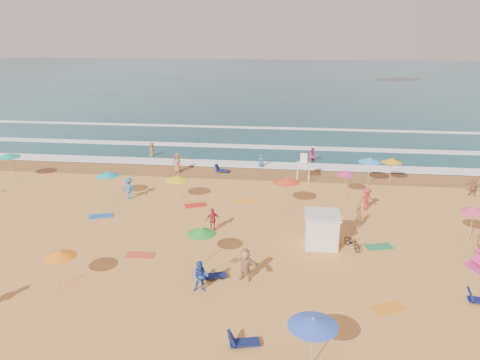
# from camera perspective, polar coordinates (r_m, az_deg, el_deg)

# --- Properties ---
(ground) EXTENTS (220.00, 220.00, 0.00)m
(ground) POSITION_cam_1_polar(r_m,az_deg,el_deg) (32.01, -1.96, -5.93)
(ground) COLOR gold
(ground) RESTS_ON ground
(ocean) EXTENTS (220.00, 140.00, 0.18)m
(ocean) POSITION_cam_1_polar(r_m,az_deg,el_deg) (113.64, 4.49, 11.85)
(ocean) COLOR #0C4756
(ocean) RESTS_ON ground
(wet_sand) EXTENTS (220.00, 220.00, 0.00)m
(wet_sand) POSITION_cam_1_polar(r_m,az_deg,el_deg) (43.59, 0.49, 0.87)
(wet_sand) COLOR olive
(wet_sand) RESTS_ON ground
(surf_foam) EXTENTS (200.00, 18.70, 0.05)m
(surf_foam) POSITION_cam_1_polar(r_m,az_deg,el_deg) (51.99, 1.55, 3.91)
(surf_foam) COLOR white
(surf_foam) RESTS_ON ground
(cabana) EXTENTS (2.00, 2.00, 2.00)m
(cabana) POSITION_cam_1_polar(r_m,az_deg,el_deg) (29.79, 9.91, -6.05)
(cabana) COLOR white
(cabana) RESTS_ON ground
(cabana_roof) EXTENTS (2.20, 2.20, 0.12)m
(cabana_roof) POSITION_cam_1_polar(r_m,az_deg,el_deg) (29.37, 10.02, -4.17)
(cabana_roof) COLOR silver
(cabana_roof) RESTS_ON cabana
(bicycle) EXTENTS (1.28, 1.75, 0.87)m
(bicycle) POSITION_cam_1_polar(r_m,az_deg,el_deg) (29.94, 13.54, -7.37)
(bicycle) COLOR black
(bicycle) RESTS_ON ground
(lifeguard_stand) EXTENTS (1.20, 1.20, 2.10)m
(lifeguard_stand) POSITION_cam_1_polar(r_m,az_deg,el_deg) (41.57, 7.72, 1.31)
(lifeguard_stand) COLOR white
(lifeguard_stand) RESTS_ON ground
(beach_umbrellas) EXTENTS (49.86, 28.34, 0.82)m
(beach_umbrellas) POSITION_cam_1_polar(r_m,az_deg,el_deg) (31.39, -0.27, -2.20)
(beach_umbrellas) COLOR #F1A219
(beach_umbrellas) RESTS_ON ground
(loungers) EXTENTS (62.30, 27.70, 0.34)m
(loungers) POSITION_cam_1_polar(r_m,az_deg,el_deg) (27.71, 7.17, -9.81)
(loungers) COLOR #101952
(loungers) RESTS_ON ground
(towels) EXTENTS (44.56, 22.09, 0.03)m
(towels) POSITION_cam_1_polar(r_m,az_deg,el_deg) (28.37, -2.20, -9.31)
(towels) COLOR #B04816
(towels) RESTS_ON ground
(beachgoers) EXTENTS (46.61, 29.08, 2.12)m
(beachgoers) POSITION_cam_1_polar(r_m,az_deg,el_deg) (34.38, 1.67, -2.68)
(beachgoers) COLOR brown
(beachgoers) RESTS_ON ground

